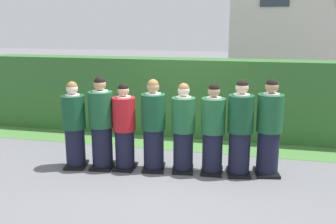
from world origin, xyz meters
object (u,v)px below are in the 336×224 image
at_px(student_front_row_1, 101,125).
at_px(student_front_row_6, 240,130).
at_px(student_in_red_blazer, 124,129).
at_px(student_front_row_7, 269,130).
at_px(student_front_row_4, 183,130).
at_px(student_front_row_0, 74,127).
at_px(student_front_row_5, 213,131).
at_px(student_front_row_3, 153,128).

xyz_separation_m(student_front_row_1, student_front_row_6, (2.38, 0.23, -0.00)).
relative_size(student_in_red_blazer, student_front_row_7, 0.93).
bearing_deg(student_front_row_4, student_in_red_blazer, -173.20).
distance_m(student_front_row_6, student_front_row_7, 0.48).
relative_size(student_front_row_0, student_front_row_6, 0.95).
bearing_deg(student_front_row_1, student_front_row_7, 6.70).
bearing_deg(student_front_row_0, student_in_red_blazer, 7.59).
bearing_deg(student_front_row_7, student_in_red_blazer, -173.24).
relative_size(student_front_row_0, student_in_red_blazer, 1.01).
distance_m(student_front_row_5, student_front_row_7, 0.93).
distance_m(student_front_row_0, student_in_red_blazer, 0.90).
height_order(student_front_row_3, student_front_row_7, student_front_row_7).
height_order(student_front_row_4, student_front_row_7, student_front_row_7).
bearing_deg(student_front_row_3, student_front_row_6, 4.38).
xyz_separation_m(student_front_row_3, student_front_row_4, (0.51, 0.05, -0.03)).
distance_m(student_front_row_3, student_front_row_4, 0.52).
height_order(student_front_row_0, student_front_row_3, student_front_row_3).
relative_size(student_front_row_0, student_front_row_7, 0.94).
xyz_separation_m(student_front_row_6, student_front_row_7, (0.47, 0.11, 0.01)).
relative_size(student_front_row_1, student_front_row_6, 1.00).
distance_m(student_front_row_4, student_front_row_5, 0.50).
bearing_deg(student_in_red_blazer, student_front_row_4, 6.80).
bearing_deg(student_front_row_4, student_front_row_0, -172.83).
bearing_deg(student_front_row_0, student_front_row_7, 6.98).
bearing_deg(student_front_row_5, student_front_row_7, 8.77).
height_order(student_front_row_3, student_front_row_4, student_front_row_3).
distance_m(student_front_row_1, student_front_row_5, 1.94).
height_order(student_front_row_1, student_front_row_7, student_front_row_7).
bearing_deg(student_front_row_4, student_front_row_1, -173.34).
relative_size(student_front_row_3, student_front_row_6, 0.98).
relative_size(student_in_red_blazer, student_front_row_6, 0.94).
distance_m(student_front_row_5, student_front_row_6, 0.45).
distance_m(student_front_row_0, student_front_row_7, 3.36).
height_order(student_front_row_0, student_front_row_7, student_front_row_7).
xyz_separation_m(student_front_row_3, student_front_row_5, (1.02, 0.08, -0.02)).
relative_size(student_front_row_3, student_front_row_5, 1.03).
relative_size(student_front_row_4, student_front_row_7, 0.94).
xyz_separation_m(student_front_row_3, student_front_row_7, (1.94, 0.22, 0.02)).
bearing_deg(student_front_row_7, student_front_row_4, -173.26).
height_order(student_in_red_blazer, student_front_row_5, student_front_row_5).
bearing_deg(student_front_row_6, student_front_row_0, -174.03).
bearing_deg(student_front_row_1, student_front_row_0, -171.34).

